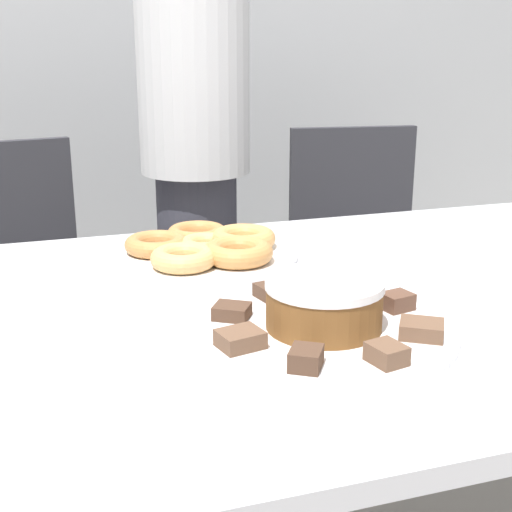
{
  "coord_description": "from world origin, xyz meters",
  "views": [
    {
      "loc": [
        -0.32,
        -1.01,
        1.17
      ],
      "look_at": [
        0.03,
        0.06,
        0.82
      ],
      "focal_mm": 50.0,
      "sensor_mm": 36.0,
      "label": 1
    }
  ],
  "objects": [
    {
      "name": "person_standing",
      "position": [
        0.13,
        0.9,
        0.88
      ],
      "size": [
        0.3,
        0.3,
        1.64
      ],
      "color": "#383842",
      "rests_on": "ground_plane"
    },
    {
      "name": "donut_1",
      "position": [
        -0.07,
        0.19,
        0.79
      ],
      "size": [
        0.12,
        0.12,
        0.03
      ],
      "color": "#E5AD66",
      "rests_on": "plate_donuts"
    },
    {
      "name": "plate_donuts",
      "position": [
        -0.01,
        0.26,
        0.77
      ],
      "size": [
        0.35,
        0.35,
        0.01
      ],
      "color": "white",
      "rests_on": "table"
    },
    {
      "name": "lamington_6",
      "position": [
        -0.01,
        -0.26,
        0.78
      ],
      "size": [
        0.06,
        0.06,
        0.03
      ],
      "rotation": [
        0.0,
        0.0,
        10.43
      ],
      "color": "#513828",
      "rests_on": "plate_cake"
    },
    {
      "name": "donut_3",
      "position": [
        0.07,
        0.28,
        0.79
      ],
      "size": [
        0.13,
        0.13,
        0.04
      ],
      "color": "tan",
      "rests_on": "plate_donuts"
    },
    {
      "name": "donut_5",
      "position": [
        -0.1,
        0.3,
        0.79
      ],
      "size": [
        0.12,
        0.12,
        0.03
      ],
      "color": "#C68447",
      "rests_on": "plate_donuts"
    },
    {
      "name": "lamington_7",
      "position": [
        0.09,
        -0.28,
        0.78
      ],
      "size": [
        0.05,
        0.05,
        0.03
      ],
      "rotation": [
        0.0,
        0.0,
        11.21
      ],
      "color": "brown",
      "rests_on": "plate_cake"
    },
    {
      "name": "plate_cake",
      "position": [
        0.06,
        -0.14,
        0.77
      ],
      "size": [
        0.38,
        0.38,
        0.01
      ],
      "color": "white",
      "rests_on": "table"
    },
    {
      "name": "donut_0",
      "position": [
        -0.01,
        0.26,
        0.79
      ],
      "size": [
        0.1,
        0.1,
        0.03
      ],
      "color": "#E5AD66",
      "rests_on": "plate_donuts"
    },
    {
      "name": "office_chair_left",
      "position": [
        -0.37,
        0.84,
        0.43
      ],
      "size": [
        0.51,
        0.51,
        0.9
      ],
      "rotation": [
        0.0,
        0.0,
        0.17
      ],
      "color": "black",
      "rests_on": "ground_plane"
    },
    {
      "name": "office_chair_right",
      "position": [
        0.63,
        0.84,
        0.43
      ],
      "size": [
        0.5,
        0.5,
        0.9
      ],
      "rotation": [
        0.0,
        0.0,
        -0.14
      ],
      "color": "black",
      "rests_on": "ground_plane"
    },
    {
      "name": "lamington_1",
      "position": [
        0.2,
        -0.11,
        0.78
      ],
      "size": [
        0.05,
        0.05,
        0.03
      ],
      "rotation": [
        0.0,
        0.0,
        6.5
      ],
      "color": "brown",
      "rests_on": "plate_cake"
    },
    {
      "name": "lamington_4",
      "position": [
        -0.05,
        -0.07,
        0.78
      ],
      "size": [
        0.07,
        0.06,
        0.02
      ],
      "rotation": [
        0.0,
        0.0,
        8.86
      ],
      "color": "#513828",
      "rests_on": "plate_cake"
    },
    {
      "name": "lamington_5",
      "position": [
        -0.07,
        -0.17,
        0.78
      ],
      "size": [
        0.07,
        0.06,
        0.02
      ],
      "rotation": [
        0.0,
        0.0,
        9.64
      ],
      "color": "brown",
      "rests_on": "plate_cake"
    },
    {
      "name": "lamington_2",
      "position": [
        0.14,
        -0.03,
        0.78
      ],
      "size": [
        0.06,
        0.07,
        0.03
      ],
      "rotation": [
        0.0,
        0.0,
        7.29
      ],
      "color": "#513828",
      "rests_on": "plate_cake"
    },
    {
      "name": "frosted_cake",
      "position": [
        0.06,
        -0.14,
        0.81
      ],
      "size": [
        0.17,
        0.17,
        0.07
      ],
      "color": "brown",
      "rests_on": "plate_cake"
    },
    {
      "name": "table",
      "position": [
        0.0,
        0.0,
        0.69
      ],
      "size": [
        2.0,
        0.97,
        0.76
      ],
      "color": "silver",
      "rests_on": "ground_plane"
    },
    {
      "name": "lamington_3",
      "position": [
        0.03,
        -0.01,
        0.78
      ],
      "size": [
        0.06,
        0.06,
        0.02
      ],
      "rotation": [
        0.0,
        0.0,
        8.07
      ],
      "color": "#513828",
      "rests_on": "plate_cake"
    },
    {
      "name": "donut_4",
      "position": [
        0.0,
        0.36,
        0.78
      ],
      "size": [
        0.12,
        0.12,
        0.03
      ],
      "color": "#C68447",
      "rests_on": "plate_donuts"
    },
    {
      "name": "donut_2",
      "position": [
        0.04,
        0.19,
        0.79
      ],
      "size": [
        0.13,
        0.13,
        0.04
      ],
      "color": "#D18E4C",
      "rests_on": "plate_donuts"
    },
    {
      "name": "lamington_0",
      "position": [
        0.18,
        -0.22,
        0.78
      ],
      "size": [
        0.08,
        0.07,
        0.02
      ],
      "rotation": [
        0.0,
        0.0,
        5.72
      ],
      "color": "brown",
      "rests_on": "plate_cake"
    }
  ]
}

